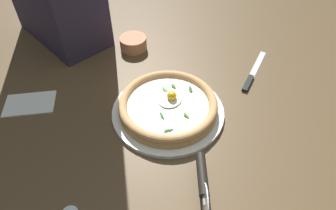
% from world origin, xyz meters
% --- Properties ---
extents(ground_plane, '(2.40, 2.40, 0.03)m').
position_xyz_m(ground_plane, '(0.00, 0.00, -0.01)').
color(ground_plane, brown).
rests_on(ground_plane, ground).
extents(pizza_plate, '(0.31, 0.31, 0.01)m').
position_xyz_m(pizza_plate, '(0.05, 0.04, 0.01)').
color(pizza_plate, white).
rests_on(pizza_plate, ground).
extents(pizza, '(0.27, 0.27, 0.05)m').
position_xyz_m(pizza, '(0.05, 0.04, 0.03)').
color(pizza, tan).
rests_on(pizza, pizza_plate).
extents(side_bowl, '(0.09, 0.09, 0.04)m').
position_xyz_m(side_bowl, '(0.25, 0.30, 0.02)').
color(side_bowl, '#B97A55').
rests_on(side_bowl, ground).
extents(pizza_cutter, '(0.15, 0.10, 0.09)m').
position_xyz_m(pizza_cutter, '(-0.13, -0.16, 0.04)').
color(pizza_cutter, silver).
rests_on(pizza_cutter, ground).
extents(table_knife, '(0.23, 0.03, 0.01)m').
position_xyz_m(table_knife, '(0.32, -0.11, 0.00)').
color(table_knife, silver).
rests_on(table_knife, ground).
extents(folded_napkin, '(0.16, 0.17, 0.01)m').
position_xyz_m(folded_napkin, '(-0.13, 0.39, 0.00)').
color(folded_napkin, white).
rests_on(folded_napkin, ground).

